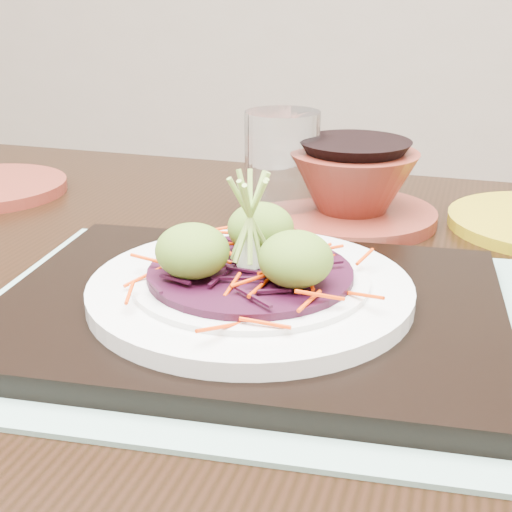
% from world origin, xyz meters
% --- Properties ---
extents(dining_table, '(1.39, 0.99, 0.82)m').
position_xyz_m(dining_table, '(0.10, 0.07, 0.71)').
color(dining_table, black).
rests_on(dining_table, ground).
extents(placemat, '(0.43, 0.34, 0.00)m').
position_xyz_m(placemat, '(0.13, 0.03, 0.82)').
color(placemat, '#7CA090').
rests_on(placemat, dining_table).
extents(serving_tray, '(0.37, 0.28, 0.02)m').
position_xyz_m(serving_tray, '(0.13, 0.03, 0.83)').
color(serving_tray, black).
rests_on(serving_tray, placemat).
extents(white_plate, '(0.24, 0.24, 0.02)m').
position_xyz_m(white_plate, '(0.13, 0.03, 0.85)').
color(white_plate, silver).
rests_on(white_plate, serving_tray).
extents(cabbage_bed, '(0.15, 0.15, 0.01)m').
position_xyz_m(cabbage_bed, '(0.13, 0.03, 0.86)').
color(cabbage_bed, black).
rests_on(cabbage_bed, white_plate).
extents(carrot_julienne, '(0.19, 0.19, 0.01)m').
position_xyz_m(carrot_julienne, '(0.13, 0.03, 0.87)').
color(carrot_julienne, '#E23603').
rests_on(carrot_julienne, cabbage_bed).
extents(guacamole_scoops, '(0.13, 0.12, 0.04)m').
position_xyz_m(guacamole_scoops, '(0.13, 0.03, 0.88)').
color(guacamole_scoops, '#547523').
rests_on(guacamole_scoops, cabbage_bed).
extents(scallion_garnish, '(0.06, 0.06, 0.08)m').
position_xyz_m(scallion_garnish, '(0.13, 0.03, 0.90)').
color(scallion_garnish, '#87AE45').
rests_on(scallion_garnish, cabbage_bed).
extents(water_glass, '(0.10, 0.10, 0.11)m').
position_xyz_m(water_glass, '(0.10, 0.29, 0.88)').
color(water_glass, white).
rests_on(water_glass, dining_table).
extents(terracotta_bowl_set, '(0.24, 0.24, 0.08)m').
position_xyz_m(terracotta_bowl_set, '(0.18, 0.29, 0.86)').
color(terracotta_bowl_set, maroon).
rests_on(terracotta_bowl_set, dining_table).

